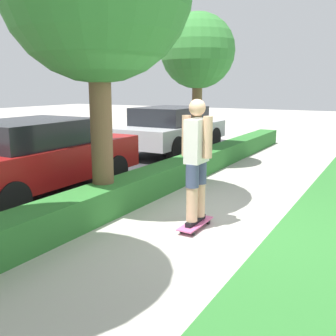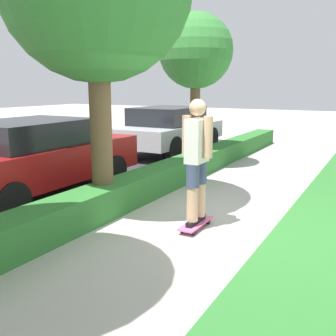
# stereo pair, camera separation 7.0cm
# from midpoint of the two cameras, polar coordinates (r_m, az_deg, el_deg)

# --- Properties ---
(ground_plane) EXTENTS (60.00, 60.00, 0.00)m
(ground_plane) POSITION_cam_midpoint_polar(r_m,az_deg,el_deg) (6.20, 5.14, -7.86)
(ground_plane) COLOR #ADA89E
(street_asphalt) EXTENTS (18.23, 5.00, 0.01)m
(street_asphalt) POSITION_cam_midpoint_polar(r_m,az_deg,el_deg) (8.70, -21.03, -2.79)
(street_asphalt) COLOR #2D2D30
(street_asphalt) RESTS_ON ground_plane
(hedge_row) EXTENTS (18.23, 0.60, 0.49)m
(hedge_row) POSITION_cam_midpoint_polar(r_m,az_deg,el_deg) (6.89, -7.08, -3.71)
(hedge_row) COLOR #2D702D
(hedge_row) RESTS_ON ground_plane
(skateboard) EXTENTS (0.78, 0.24, 0.09)m
(skateboard) POSITION_cam_midpoint_polar(r_m,az_deg,el_deg) (5.92, 3.72, -8.08)
(skateboard) COLOR #DB5B93
(skateboard) RESTS_ON ground_plane
(skater_person) EXTENTS (0.52, 0.47, 1.82)m
(skater_person) POSITION_cam_midpoint_polar(r_m,az_deg,el_deg) (5.66, 3.85, 1.38)
(skater_person) COLOR black
(skater_person) RESTS_ON skateboard
(tree_far) EXTENTS (1.84, 1.84, 3.85)m
(tree_far) POSITION_cam_midpoint_polar(r_m,az_deg,el_deg) (10.10, 3.85, 16.37)
(tree_far) COLOR brown
(tree_far) RESTS_ON ground_plane
(parked_car_middle) EXTENTS (4.26, 1.94, 1.46)m
(parked_car_middle) POSITION_cam_midpoint_polar(r_m,az_deg,el_deg) (7.91, -19.14, 1.65)
(parked_car_middle) COLOR maroon
(parked_car_middle) RESTS_ON ground_plane
(parked_car_rear) EXTENTS (4.29, 1.95, 1.44)m
(parked_car_rear) POSITION_cam_midpoint_polar(r_m,az_deg,el_deg) (12.35, -0.04, 5.75)
(parked_car_rear) COLOR #B7B7BC
(parked_car_rear) RESTS_ON ground_plane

